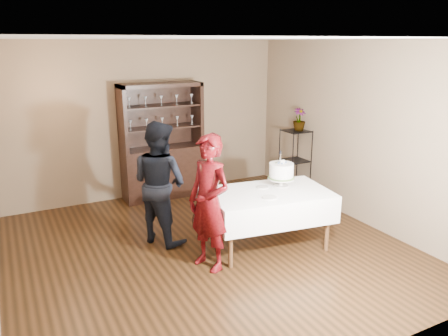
{
  "coord_description": "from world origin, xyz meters",
  "views": [
    {
      "loc": [
        -2.25,
        -4.8,
        2.67
      ],
      "look_at": [
        0.3,
        0.1,
        1.06
      ],
      "focal_mm": 35.0,
      "sensor_mm": 36.0,
      "label": 1
    }
  ],
  "objects_px": {
    "plant_etagere": "(295,160)",
    "cake": "(281,172)",
    "potted_plant": "(299,119)",
    "cake_table": "(269,205)",
    "woman": "(209,203)",
    "man": "(159,183)",
    "china_hutch": "(163,160)"
  },
  "relations": [
    {
      "from": "woman",
      "to": "potted_plant",
      "type": "height_order",
      "value": "woman"
    },
    {
      "from": "plant_etagere",
      "to": "man",
      "type": "bearing_deg",
      "value": -166.79
    },
    {
      "from": "cake_table",
      "to": "man",
      "type": "xyz_separation_m",
      "value": [
        -1.2,
        0.86,
        0.24
      ]
    },
    {
      "from": "china_hutch",
      "to": "plant_etagere",
      "type": "bearing_deg",
      "value": -26.83
    },
    {
      "from": "plant_etagere",
      "to": "potted_plant",
      "type": "distance_m",
      "value": 0.73
    },
    {
      "from": "cake",
      "to": "potted_plant",
      "type": "height_order",
      "value": "potted_plant"
    },
    {
      "from": "plant_etagere",
      "to": "woman",
      "type": "relative_size",
      "value": 0.72
    },
    {
      "from": "cake_table",
      "to": "woman",
      "type": "relative_size",
      "value": 1.02
    },
    {
      "from": "cake_table",
      "to": "potted_plant",
      "type": "height_order",
      "value": "potted_plant"
    },
    {
      "from": "man",
      "to": "potted_plant",
      "type": "relative_size",
      "value": 4.35
    },
    {
      "from": "plant_etagere",
      "to": "cake",
      "type": "distance_m",
      "value": 1.89
    },
    {
      "from": "china_hutch",
      "to": "woman",
      "type": "relative_size",
      "value": 1.2
    },
    {
      "from": "cake",
      "to": "man",
      "type": "bearing_deg",
      "value": 153.28
    },
    {
      "from": "man",
      "to": "plant_etagere",
      "type": "bearing_deg",
      "value": -104.76
    },
    {
      "from": "woman",
      "to": "man",
      "type": "bearing_deg",
      "value": 175.62
    },
    {
      "from": "china_hutch",
      "to": "cake",
      "type": "xyz_separation_m",
      "value": [
        0.82,
        -2.43,
        0.32
      ]
    },
    {
      "from": "plant_etagere",
      "to": "potted_plant",
      "type": "height_order",
      "value": "potted_plant"
    },
    {
      "from": "plant_etagere",
      "to": "man",
      "type": "distance_m",
      "value": 2.8
    },
    {
      "from": "china_hutch",
      "to": "plant_etagere",
      "type": "distance_m",
      "value": 2.33
    },
    {
      "from": "cake_table",
      "to": "cake",
      "type": "relative_size",
      "value": 3.36
    },
    {
      "from": "cake_table",
      "to": "woman",
      "type": "distance_m",
      "value": 0.97
    },
    {
      "from": "china_hutch",
      "to": "cake_table",
      "type": "distance_m",
      "value": 2.61
    },
    {
      "from": "plant_etagere",
      "to": "woman",
      "type": "bearing_deg",
      "value": -146.47
    },
    {
      "from": "plant_etagere",
      "to": "potted_plant",
      "type": "relative_size",
      "value": 3.11
    },
    {
      "from": "man",
      "to": "potted_plant",
      "type": "distance_m",
      "value": 2.89
    },
    {
      "from": "cake_table",
      "to": "potted_plant",
      "type": "distance_m",
      "value": 2.29
    },
    {
      "from": "cake",
      "to": "potted_plant",
      "type": "relative_size",
      "value": 1.3
    },
    {
      "from": "woman",
      "to": "man",
      "type": "relative_size",
      "value": 0.99
    },
    {
      "from": "woman",
      "to": "potted_plant",
      "type": "relative_size",
      "value": 4.31
    },
    {
      "from": "cake_table",
      "to": "man",
      "type": "height_order",
      "value": "man"
    },
    {
      "from": "china_hutch",
      "to": "potted_plant",
      "type": "height_order",
      "value": "china_hutch"
    },
    {
      "from": "plant_etagere",
      "to": "cake_table",
      "type": "height_order",
      "value": "plant_etagere"
    }
  ]
}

